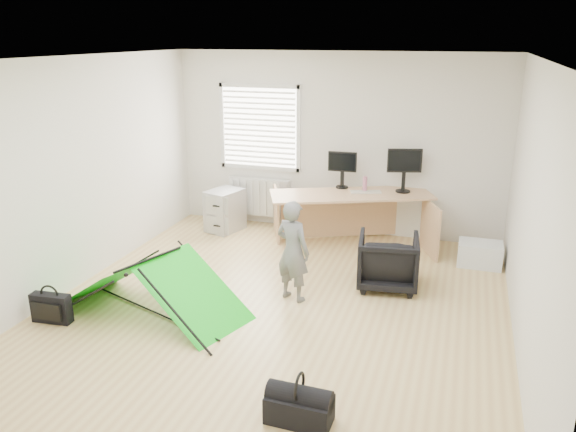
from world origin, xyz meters
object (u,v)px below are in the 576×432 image
(thermos, at_px, (365,184))
(filing_cabinet, at_px, (225,210))
(kite, at_px, (151,286))
(person, at_px, (293,251))
(monitor_right, at_px, (404,176))
(desk, at_px, (350,219))
(monitor_left, at_px, (342,175))
(office_chair, at_px, (388,261))
(laptop_bag, at_px, (51,308))
(duffel_bag, at_px, (299,409))
(storage_crate, at_px, (480,254))

(thermos, bearing_deg, filing_cabinet, -177.10)
(kite, bearing_deg, filing_cabinet, 116.85)
(person, height_order, kite, person)
(kite, bearing_deg, monitor_right, 72.25)
(desk, xyz_separation_m, thermos, (0.17, 0.15, 0.50))
(desk, xyz_separation_m, monitor_left, (-0.19, 0.26, 0.59))
(office_chair, bearing_deg, laptop_bag, 23.52)
(monitor_left, height_order, duffel_bag, monitor_left)
(monitor_left, relative_size, duffel_bag, 0.79)
(laptop_bag, bearing_deg, desk, 46.56)
(monitor_left, bearing_deg, storage_crate, -16.09)
(person, relative_size, storage_crate, 2.12)
(monitor_left, xyz_separation_m, kite, (-1.44, -2.99, -0.66))
(duffel_bag, bearing_deg, filing_cabinet, 122.45)
(filing_cabinet, height_order, thermos, thermos)
(thermos, bearing_deg, duffel_bag, -86.38)
(office_chair, bearing_deg, kite, 24.35)
(filing_cabinet, height_order, person, person)
(thermos, height_order, duffel_bag, thermos)
(filing_cabinet, bearing_deg, monitor_left, 24.23)
(desk, relative_size, thermos, 10.08)
(kite, relative_size, duffel_bag, 3.92)
(person, bearing_deg, office_chair, -125.99)
(person, xyz_separation_m, storage_crate, (2.06, 1.70, -0.44))
(monitor_left, xyz_separation_m, storage_crate, (1.99, -0.48, -0.82))
(thermos, relative_size, kite, 0.11)
(monitor_right, height_order, kite, monitor_right)
(monitor_right, bearing_deg, filing_cabinet, 169.84)
(storage_crate, xyz_separation_m, laptop_bag, (-4.34, -3.01, 0.00))
(office_chair, distance_m, duffel_bag, 2.75)
(thermos, bearing_deg, kite, -122.06)
(office_chair, relative_size, person, 0.61)
(monitor_left, bearing_deg, thermos, -20.22)
(person, bearing_deg, duffel_bag, 128.58)
(desk, height_order, storage_crate, desk)
(desk, xyz_separation_m, duffel_bag, (0.43, -3.98, -0.27))
(kite, relative_size, laptop_bag, 4.79)
(filing_cabinet, xyz_separation_m, storage_crate, (3.78, -0.26, -0.17))
(desk, bearing_deg, storage_crate, -30.34)
(monitor_left, bearing_deg, filing_cabinet, -175.40)
(thermos, xyz_separation_m, laptop_bag, (-2.71, -3.38, -0.73))
(storage_crate, bearing_deg, filing_cabinet, 176.09)
(office_chair, xyz_separation_m, storage_crate, (1.08, 1.03, -0.17))
(thermos, bearing_deg, storage_crate, -12.67)
(monitor_left, distance_m, office_chair, 1.88)
(thermos, bearing_deg, office_chair, -68.34)
(filing_cabinet, xyz_separation_m, monitor_left, (1.79, 0.22, 0.65))
(desk, height_order, monitor_left, monitor_left)
(monitor_left, bearing_deg, laptop_bag, -126.48)
(duffel_bag, bearing_deg, laptop_bag, 167.36)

